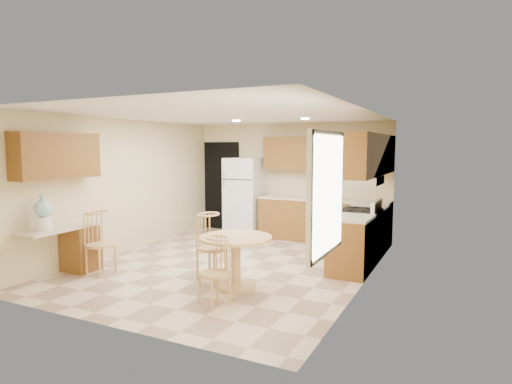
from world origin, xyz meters
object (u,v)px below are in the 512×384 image
at_px(dining_table, 236,255).
at_px(chair_table_a, 208,241).
at_px(stove, 360,235).
at_px(water_crock, 43,214).
at_px(refrigerator, 245,196).
at_px(chair_desk, 96,238).
at_px(chair_table_b, 211,266).

bearing_deg(dining_table, chair_table_a, 164.13).
relative_size(dining_table, chair_table_a, 1.03).
bearing_deg(stove, water_crock, -141.36).
relative_size(dining_table, water_crock, 1.93).
height_order(stove, dining_table, stove).
bearing_deg(stove, refrigerator, 157.01).
relative_size(refrigerator, chair_table_a, 1.78).
distance_m(dining_table, chair_table_a, 0.58).
relative_size(stove, dining_table, 1.08).
height_order(stove, water_crock, water_crock).
bearing_deg(refrigerator, dining_table, -64.37).
bearing_deg(chair_table_a, chair_desk, -68.17).
bearing_deg(chair_desk, water_crock, -34.36).
relative_size(refrigerator, chair_desk, 1.80).
distance_m(chair_table_b, chair_desk, 2.32).
xyz_separation_m(refrigerator, stove, (2.88, -1.22, -0.40)).
bearing_deg(chair_desk, refrigerator, 176.20).
bearing_deg(refrigerator, chair_desk, -98.94).
distance_m(stove, dining_table, 2.52).
bearing_deg(water_crock, chair_desk, 50.49).
bearing_deg(chair_desk, stove, 131.87).
bearing_deg(water_crock, stove, 38.64).
bearing_deg(chair_table_b, chair_table_a, -31.53).
bearing_deg(water_crock, refrigerator, 76.45).
height_order(chair_table_a, chair_desk, chair_table_a).
bearing_deg(refrigerator, chair_table_a, -71.53).
bearing_deg(refrigerator, chair_table_b, -67.84).
height_order(stove, chair_table_a, stove).
xyz_separation_m(chair_desk, water_crock, (-0.45, -0.55, 0.42)).
relative_size(refrigerator, water_crock, 3.33).
height_order(refrigerator, dining_table, refrigerator).
bearing_deg(stove, chair_table_a, -131.17).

